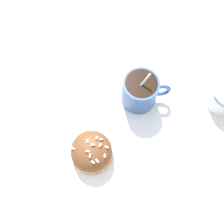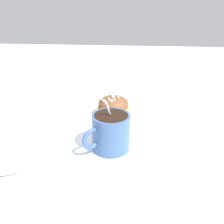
# 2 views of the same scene
# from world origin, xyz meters

# --- Properties ---
(ground_plane) EXTENTS (3.00, 3.00, 0.00)m
(ground_plane) POSITION_xyz_m (0.00, 0.00, 0.00)
(ground_plane) COLOR silver
(paper_napkin) EXTENTS (0.30, 0.29, 0.00)m
(paper_napkin) POSITION_xyz_m (0.00, 0.00, 0.00)
(paper_napkin) COLOR white
(paper_napkin) RESTS_ON ground_plane
(coffee_cup) EXTENTS (0.09, 0.09, 0.11)m
(coffee_cup) POSITION_xyz_m (0.08, -0.00, 0.04)
(coffee_cup) COLOR #335184
(coffee_cup) RESTS_ON paper_napkin
(frosted_pastry) EXTENTS (0.09, 0.09, 0.06)m
(frosted_pastry) POSITION_xyz_m (-0.08, -0.01, 0.03)
(frosted_pastry) COLOR #C18442
(frosted_pastry) RESTS_ON paper_napkin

